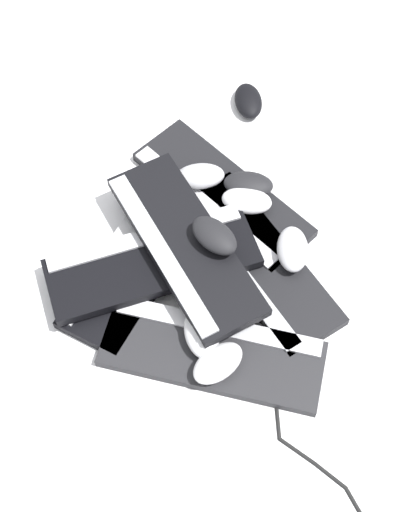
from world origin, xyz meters
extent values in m
plane|color=white|center=(0.00, 0.00, 0.00)|extent=(3.20, 3.20, 0.00)
cube|color=black|center=(0.17, -0.01, 0.01)|extent=(0.42, 0.41, 0.02)
cube|color=#B2B5BA|center=(0.14, -0.05, 0.03)|extent=(0.33, 0.31, 0.01)
cube|color=black|center=(0.06, 0.14, 0.01)|extent=(0.45, 0.36, 0.02)
cube|color=silver|center=(0.03, 0.09, 0.03)|extent=(0.38, 0.25, 0.01)
cube|color=black|center=(-0.07, -0.06, 0.01)|extent=(0.25, 0.46, 0.02)
cube|color=silver|center=(-0.12, -0.05, 0.03)|extent=(0.13, 0.42, 0.01)
cube|color=#232326|center=(0.13, -0.24, 0.01)|extent=(0.44, 0.16, 0.02)
cube|color=silver|center=(0.13, -0.18, 0.03)|extent=(0.42, 0.04, 0.01)
cube|color=black|center=(-0.03, -0.09, 0.04)|extent=(0.45, 0.37, 0.02)
cube|color=silver|center=(-0.06, -0.04, 0.06)|extent=(0.37, 0.26, 0.01)
cube|color=black|center=(0.03, -0.04, 0.07)|extent=(0.41, 0.42, 0.02)
cube|color=#B2B5BA|center=(-0.02, -0.08, 0.09)|extent=(0.32, 0.33, 0.01)
ellipsoid|color=black|center=(0.08, -0.03, 0.11)|extent=(0.13, 0.11, 0.04)
ellipsoid|color=black|center=(0.12, 0.16, 0.05)|extent=(0.12, 0.08, 0.04)
ellipsoid|color=#B7B7BC|center=(0.01, 0.15, 0.05)|extent=(0.13, 0.10, 0.04)
ellipsoid|color=#B7B7BC|center=(0.24, 0.02, 0.05)|extent=(0.09, 0.12, 0.04)
ellipsoid|color=silver|center=(0.11, -0.22, 0.05)|extent=(0.11, 0.13, 0.04)
ellipsoid|color=black|center=(0.06, 0.42, 0.02)|extent=(0.10, 0.13, 0.04)
ellipsoid|color=silver|center=(0.15, -0.27, 0.05)|extent=(0.12, 0.13, 0.04)
ellipsoid|color=silver|center=(0.12, 0.11, 0.05)|extent=(0.12, 0.08, 0.04)
cylinder|color=black|center=(0.28, -0.32, 0.00)|extent=(0.04, 0.10, 0.01)
cylinder|color=black|center=(0.33, -0.38, 0.00)|extent=(0.07, 0.04, 0.01)
cylinder|color=black|center=(0.40, -0.41, 0.00)|extent=(0.07, 0.04, 0.01)
cylinder|color=black|center=(0.46, -0.46, 0.00)|extent=(0.06, 0.07, 0.01)
sphere|color=black|center=(0.27, -0.27, 0.00)|extent=(0.01, 0.01, 0.01)
sphere|color=black|center=(0.30, -0.37, 0.00)|extent=(0.01, 0.01, 0.01)
sphere|color=black|center=(0.37, -0.40, 0.00)|extent=(0.01, 0.01, 0.01)
sphere|color=black|center=(0.43, -0.43, 0.00)|extent=(0.01, 0.01, 0.01)
camera|label=1|loc=(0.26, -0.76, 1.33)|focal=50.00mm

